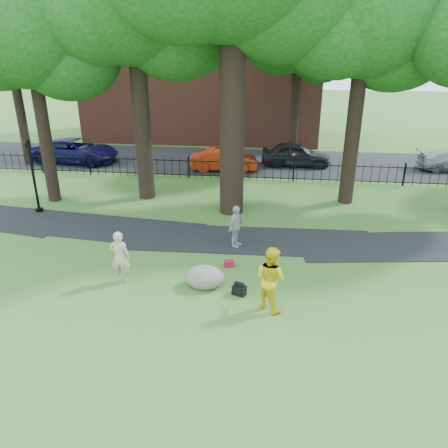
# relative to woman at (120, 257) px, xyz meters

# --- Properties ---
(ground) EXTENTS (120.00, 120.00, 0.00)m
(ground) POSITION_rel_woman_xyz_m (2.98, -0.19, -0.92)
(ground) COLOR #446A25
(ground) RESTS_ON ground
(footpath) EXTENTS (36.07, 3.85, 0.03)m
(footpath) POSITION_rel_woman_xyz_m (3.98, 3.71, -0.92)
(footpath) COLOR black
(footpath) RESTS_ON ground
(street) EXTENTS (80.00, 7.00, 0.02)m
(street) POSITION_rel_woman_xyz_m (2.98, 15.81, -0.92)
(street) COLOR black
(street) RESTS_ON ground
(iron_fence) EXTENTS (44.00, 0.04, 1.20)m
(iron_fence) POSITION_rel_woman_xyz_m (2.98, 11.81, -0.32)
(iron_fence) COLOR black
(iron_fence) RESTS_ON ground
(brick_building) EXTENTS (18.00, 8.00, 12.00)m
(brick_building) POSITION_rel_woman_xyz_m (-1.02, 23.81, 5.08)
(brick_building) COLOR brown
(brick_building) RESTS_ON ground
(tree_row) EXTENTS (26.82, 7.96, 12.42)m
(tree_row) POSITION_rel_woman_xyz_m (3.50, 8.21, 7.24)
(tree_row) COLOR black
(tree_row) RESTS_ON ground
(woman) EXTENTS (0.69, 0.48, 1.83)m
(woman) POSITION_rel_woman_xyz_m (0.00, 0.00, 0.00)
(woman) COLOR tan
(woman) RESTS_ON ground
(man) EXTENTS (1.24, 1.22, 2.02)m
(man) POSITION_rel_woman_xyz_m (4.95, -0.95, 0.09)
(man) COLOR gold
(man) RESTS_ON ground
(pedestrian) EXTENTS (0.76, 1.08, 1.70)m
(pedestrian) POSITION_rel_woman_xyz_m (3.53, 3.10, -0.07)
(pedestrian) COLOR #A2A2A6
(pedestrian) RESTS_ON ground
(boulder) EXTENTS (1.46, 1.21, 0.76)m
(boulder) POSITION_rel_woman_xyz_m (2.80, 0.05, -0.54)
(boulder) COLOR #5E584E
(boulder) RESTS_ON ground
(lamppost) EXTENTS (0.34, 0.34, 3.44)m
(lamppost) POSITION_rel_woman_xyz_m (-5.98, 5.69, 0.77)
(lamppost) COLOR black
(lamppost) RESTS_ON ground
(backpack) EXTENTS (0.49, 0.39, 0.32)m
(backpack) POSITION_rel_woman_xyz_m (3.98, -0.35, -0.76)
(backpack) COLOR black
(backpack) RESTS_ON ground
(red_bag) EXTENTS (0.39, 0.31, 0.23)m
(red_bag) POSITION_rel_woman_xyz_m (3.46, 1.46, -0.80)
(red_bag) COLOR maroon
(red_bag) RESTS_ON ground
(red_sedan) EXTENTS (4.17, 1.79, 1.34)m
(red_sedan) POSITION_rel_woman_xyz_m (1.81, 13.63, -0.25)
(red_sedan) COLOR #B7280E
(red_sedan) RESTS_ON ground
(navy_van) EXTENTS (5.70, 3.07, 1.52)m
(navy_van) POSITION_rel_woman_xyz_m (-8.01, 14.41, -0.16)
(navy_van) COLOR #0B0C3B
(navy_van) RESTS_ON ground
(grey_car) EXTENTS (4.33, 1.79, 1.47)m
(grey_car) POSITION_rel_woman_xyz_m (6.21, 15.22, -0.18)
(grey_car) COLOR black
(grey_car) RESTS_ON ground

